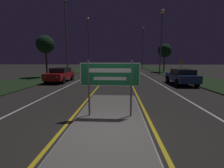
% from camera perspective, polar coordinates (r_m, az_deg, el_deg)
% --- Properties ---
extents(ground_plane, '(160.00, 160.00, 0.00)m').
position_cam_1_polar(ground_plane, '(4.95, -1.68, -17.64)').
color(ground_plane, '#282623').
extents(median_island, '(2.58, 7.02, 0.10)m').
position_cam_1_polar(median_island, '(5.95, -0.78, -12.46)').
color(median_island, '#999993').
rests_on(median_island, ground_plane).
extents(verge_left, '(5.00, 100.00, 0.08)m').
position_cam_1_polar(verge_left, '(26.42, -18.97, 3.73)').
color(verge_left, '#1E3319').
rests_on(verge_left, ground_plane).
extents(verge_right, '(5.00, 100.00, 0.08)m').
position_cam_1_polar(verge_right, '(26.15, 23.49, 3.43)').
color(verge_right, '#1E3319').
rests_on(verge_right, ground_plane).
extents(centre_line_yellow_left, '(0.12, 70.00, 0.01)m').
position_cam_1_polar(centre_line_yellow_left, '(29.55, -0.58, 4.65)').
color(centre_line_yellow_left, gold).
rests_on(centre_line_yellow_left, ground_plane).
extents(centre_line_yellow_right, '(0.12, 70.00, 0.01)m').
position_cam_1_polar(centre_line_yellow_right, '(29.51, 5.18, 4.61)').
color(centre_line_yellow_right, gold).
rests_on(centre_line_yellow_right, ground_plane).
extents(lane_line_white_left, '(0.12, 70.00, 0.01)m').
position_cam_1_polar(lane_line_white_left, '(29.84, -5.82, 4.65)').
color(lane_line_white_left, silver).
rests_on(lane_line_white_left, ground_plane).
extents(lane_line_white_right, '(0.12, 70.00, 0.01)m').
position_cam_1_polar(lane_line_white_right, '(29.74, 10.44, 4.53)').
color(lane_line_white_right, silver).
rests_on(lane_line_white_right, ground_plane).
extents(edge_line_white_left, '(0.10, 70.00, 0.01)m').
position_cam_1_polar(edge_line_white_left, '(30.45, -11.42, 4.60)').
color(edge_line_white_left, silver).
rests_on(edge_line_white_left, ground_plane).
extents(edge_line_white_right, '(0.10, 70.00, 0.01)m').
position_cam_1_polar(edge_line_white_right, '(30.27, 16.10, 4.40)').
color(edge_line_white_right, silver).
rests_on(edge_line_white_right, ground_plane).
extents(highway_sign, '(2.22, 0.07, 2.13)m').
position_cam_1_polar(highway_sign, '(5.57, -0.82, 2.72)').
color(highway_sign, '#56565B').
rests_on(highway_sign, median_island).
extents(streetlight_left_near, '(0.52, 0.52, 9.82)m').
position_cam_1_polar(streetlight_left_near, '(20.57, -17.14, 19.80)').
color(streetlight_left_near, '#56565B').
rests_on(streetlight_left_near, ground_plane).
extents(streetlight_left_far, '(0.45, 0.45, 11.07)m').
position_cam_1_polar(streetlight_left_far, '(33.60, -8.98, 16.15)').
color(streetlight_left_far, '#56565B').
rests_on(streetlight_left_far, ground_plane).
extents(streetlight_right_near, '(0.63, 0.63, 9.75)m').
position_cam_1_polar(streetlight_right_near, '(25.19, 18.40, 19.04)').
color(streetlight_right_near, '#56565B').
rests_on(streetlight_right_near, ground_plane).
extents(streetlight_right_far, '(0.46, 0.46, 10.75)m').
position_cam_1_polar(streetlight_right_far, '(41.26, 11.66, 14.56)').
color(streetlight_right_far, '#56565B').
rests_on(streetlight_right_far, ground_plane).
extents(car_receding_0, '(1.88, 4.09, 1.42)m').
position_cam_1_polar(car_receding_0, '(15.25, 24.99, 2.64)').
color(car_receding_0, navy).
rests_on(car_receding_0, ground_plane).
extents(car_receding_1, '(2.00, 4.14, 1.43)m').
position_cam_1_polar(car_receding_1, '(27.22, 7.70, 5.77)').
color(car_receding_1, silver).
rests_on(car_receding_1, ground_plane).
extents(car_approaching_0, '(1.89, 4.22, 1.45)m').
position_cam_1_polar(car_approaching_0, '(16.52, -19.12, 3.46)').
color(car_approaching_0, maroon).
rests_on(car_approaching_0, ground_plane).
extents(car_approaching_1, '(1.96, 4.45, 1.38)m').
position_cam_1_polar(car_approaching_1, '(27.19, -3.00, 5.84)').
color(car_approaching_1, silver).
rests_on(car_approaching_1, ground_plane).
extents(car_approaching_2, '(2.03, 4.63, 1.39)m').
position_cam_1_polar(car_approaching_2, '(42.99, -4.88, 6.95)').
color(car_approaching_2, black).
rests_on(car_approaching_2, ground_plane).
extents(warning_sign, '(0.60, 0.06, 2.16)m').
position_cam_1_polar(warning_sign, '(25.37, 24.84, 6.26)').
color(warning_sign, '#56565B').
rests_on(warning_sign, verge_right).
extents(roadside_palm_left, '(2.23, 2.23, 5.28)m').
position_cam_1_polar(roadside_palm_left, '(21.33, -24.05, 13.53)').
color(roadside_palm_left, '#4C3823').
rests_on(roadside_palm_left, verge_left).
extents(roadside_palm_right, '(2.49, 2.49, 5.22)m').
position_cam_1_polar(roadside_palm_right, '(30.25, 19.47, 11.88)').
color(roadside_palm_right, '#4C3823').
rests_on(roadside_palm_right, verge_right).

